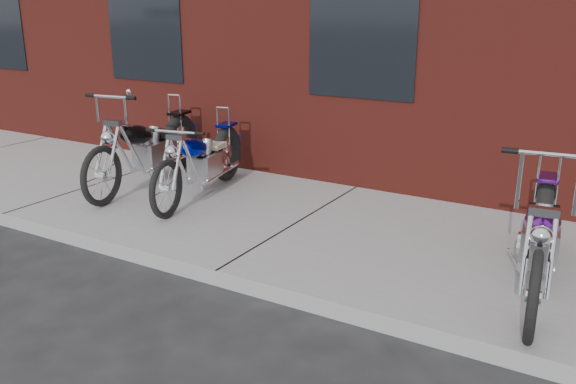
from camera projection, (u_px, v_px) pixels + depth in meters
The scene contains 5 objects.
ground at pixel (216, 286), 5.45m from camera, with size 120.00×120.00×0.00m, color black.
sidewalk at pixel (299, 228), 6.66m from camera, with size 22.00×3.00×0.15m, color gray.
chopper_purple at pixel (540, 242), 4.94m from camera, with size 0.57×2.33×1.31m.
chopper_blue at pixel (202, 163), 7.40m from camera, with size 0.69×2.26×0.99m.
chopper_third at pixel (147, 151), 7.85m from camera, with size 0.67×2.47×1.26m.
Camera 1 is at (3.08, -3.93, 2.43)m, focal length 38.00 mm.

